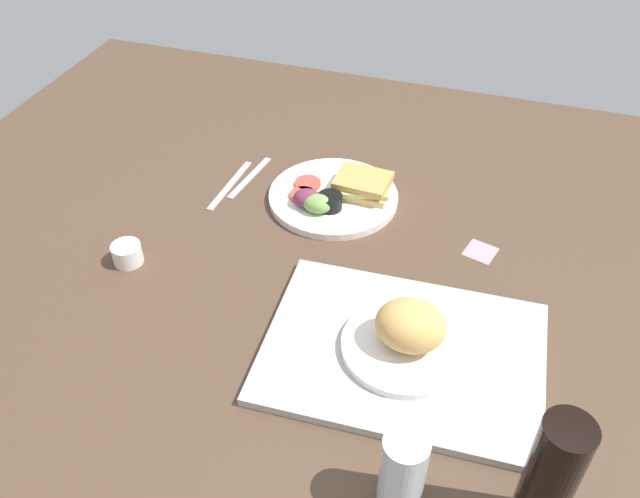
{
  "coord_description": "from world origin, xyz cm",
  "views": [
    {
      "loc": [
        -26.75,
        91.15,
        84.51
      ],
      "look_at": [
        2.0,
        3.0,
        4.0
      ],
      "focal_mm": 37.27,
      "sensor_mm": 36.0,
      "label": 1
    }
  ],
  "objects_px": {
    "plate_with_salad": "(336,195)",
    "soda_bottle": "(549,480)",
    "drinking_glass": "(403,472)",
    "espresso_cup": "(127,254)",
    "serving_tray": "(403,352)",
    "sticky_note": "(480,251)",
    "knife": "(230,185)",
    "fork": "(250,177)",
    "bread_plate_near": "(408,334)"
  },
  "relations": [
    {
      "from": "sticky_note",
      "to": "serving_tray",
      "type": "bearing_deg",
      "value": 73.97
    },
    {
      "from": "espresso_cup",
      "to": "knife",
      "type": "relative_size",
      "value": 0.29
    },
    {
      "from": "serving_tray",
      "to": "plate_with_salad",
      "type": "xyz_separation_m",
      "value": [
        0.23,
        -0.37,
        0.01
      ]
    },
    {
      "from": "fork",
      "to": "plate_with_salad",
      "type": "bearing_deg",
      "value": 90.93
    },
    {
      "from": "plate_with_salad",
      "to": "drinking_glass",
      "type": "height_order",
      "value": "drinking_glass"
    },
    {
      "from": "plate_with_salad",
      "to": "sticky_note",
      "type": "height_order",
      "value": "plate_with_salad"
    },
    {
      "from": "espresso_cup",
      "to": "knife",
      "type": "xyz_separation_m",
      "value": [
        -0.08,
        -0.29,
        -0.02
      ]
    },
    {
      "from": "drinking_glass",
      "to": "espresso_cup",
      "type": "distance_m",
      "value": 0.67
    },
    {
      "from": "serving_tray",
      "to": "espresso_cup",
      "type": "height_order",
      "value": "espresso_cup"
    },
    {
      "from": "drinking_glass",
      "to": "sticky_note",
      "type": "height_order",
      "value": "drinking_glass"
    },
    {
      "from": "plate_with_salad",
      "to": "soda_bottle",
      "type": "relative_size",
      "value": 1.27
    },
    {
      "from": "sticky_note",
      "to": "knife",
      "type": "bearing_deg",
      "value": -5.33
    },
    {
      "from": "fork",
      "to": "serving_tray",
      "type": "bearing_deg",
      "value": 55.54
    },
    {
      "from": "serving_tray",
      "to": "plate_with_salad",
      "type": "bearing_deg",
      "value": -58.25
    },
    {
      "from": "serving_tray",
      "to": "drinking_glass",
      "type": "height_order",
      "value": "drinking_glass"
    },
    {
      "from": "drinking_glass",
      "to": "espresso_cup",
      "type": "bearing_deg",
      "value": -27.57
    },
    {
      "from": "espresso_cup",
      "to": "sticky_note",
      "type": "xyz_separation_m",
      "value": [
        -0.63,
        -0.24,
        -0.02
      ]
    },
    {
      "from": "espresso_cup",
      "to": "knife",
      "type": "distance_m",
      "value": 0.3
    },
    {
      "from": "bread_plate_near",
      "to": "knife",
      "type": "bearing_deg",
      "value": -36.69
    },
    {
      "from": "sticky_note",
      "to": "espresso_cup",
      "type": "bearing_deg",
      "value": 20.5
    },
    {
      "from": "plate_with_salad",
      "to": "soda_bottle",
      "type": "bearing_deg",
      "value": 127.25
    },
    {
      "from": "serving_tray",
      "to": "espresso_cup",
      "type": "bearing_deg",
      "value": -6.71
    },
    {
      "from": "espresso_cup",
      "to": "serving_tray",
      "type": "bearing_deg",
      "value": 173.29
    },
    {
      "from": "knife",
      "to": "sticky_note",
      "type": "height_order",
      "value": "knife"
    },
    {
      "from": "bread_plate_near",
      "to": "soda_bottle",
      "type": "bearing_deg",
      "value": 133.9
    },
    {
      "from": "soda_bottle",
      "to": "espresso_cup",
      "type": "xyz_separation_m",
      "value": [
        0.77,
        -0.29,
        -0.09
      ]
    },
    {
      "from": "drinking_glass",
      "to": "sticky_note",
      "type": "distance_m",
      "value": 0.55
    },
    {
      "from": "bread_plate_near",
      "to": "espresso_cup",
      "type": "height_order",
      "value": "bread_plate_near"
    },
    {
      "from": "plate_with_salad",
      "to": "knife",
      "type": "height_order",
      "value": "plate_with_salad"
    },
    {
      "from": "fork",
      "to": "soda_bottle",
      "type": "bearing_deg",
      "value": 54.42
    },
    {
      "from": "serving_tray",
      "to": "espresso_cup",
      "type": "relative_size",
      "value": 8.04
    },
    {
      "from": "serving_tray",
      "to": "bread_plate_near",
      "type": "xyz_separation_m",
      "value": [
        -0.0,
        -0.0,
        0.04
      ]
    },
    {
      "from": "serving_tray",
      "to": "fork",
      "type": "bearing_deg",
      "value": -42.06
    },
    {
      "from": "soda_bottle",
      "to": "fork",
      "type": "relative_size",
      "value": 1.27
    },
    {
      "from": "knife",
      "to": "soda_bottle",
      "type": "bearing_deg",
      "value": 52.82
    },
    {
      "from": "soda_bottle",
      "to": "serving_tray",
      "type": "bearing_deg",
      "value": -45.24
    },
    {
      "from": "serving_tray",
      "to": "sticky_note",
      "type": "xyz_separation_m",
      "value": [
        -0.09,
        -0.3,
        -0.01
      ]
    },
    {
      "from": "espresso_cup",
      "to": "soda_bottle",
      "type": "bearing_deg",
      "value": 159.37
    },
    {
      "from": "plate_with_salad",
      "to": "sticky_note",
      "type": "relative_size",
      "value": 4.88
    },
    {
      "from": "plate_with_salad",
      "to": "fork",
      "type": "height_order",
      "value": "plate_with_salad"
    },
    {
      "from": "bread_plate_near",
      "to": "drinking_glass",
      "type": "distance_m",
      "value": 0.25
    },
    {
      "from": "soda_bottle",
      "to": "sticky_note",
      "type": "height_order",
      "value": "soda_bottle"
    },
    {
      "from": "drinking_glass",
      "to": "sticky_note",
      "type": "xyz_separation_m",
      "value": [
        -0.04,
        -0.55,
        -0.07
      ]
    },
    {
      "from": "plate_with_salad",
      "to": "sticky_note",
      "type": "bearing_deg",
      "value": 167.92
    },
    {
      "from": "serving_tray",
      "to": "plate_with_salad",
      "type": "height_order",
      "value": "plate_with_salad"
    },
    {
      "from": "serving_tray",
      "to": "soda_bottle",
      "type": "xyz_separation_m",
      "value": [
        -0.22,
        0.23,
        0.1
      ]
    },
    {
      "from": "sticky_note",
      "to": "fork",
      "type": "bearing_deg",
      "value": -9.95
    },
    {
      "from": "drinking_glass",
      "to": "serving_tray",
      "type": "bearing_deg",
      "value": -78.56
    },
    {
      "from": "bread_plate_near",
      "to": "drinking_glass",
      "type": "xyz_separation_m",
      "value": [
        -0.05,
        0.25,
        0.02
      ]
    },
    {
      "from": "plate_with_salad",
      "to": "knife",
      "type": "distance_m",
      "value": 0.24
    }
  ]
}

